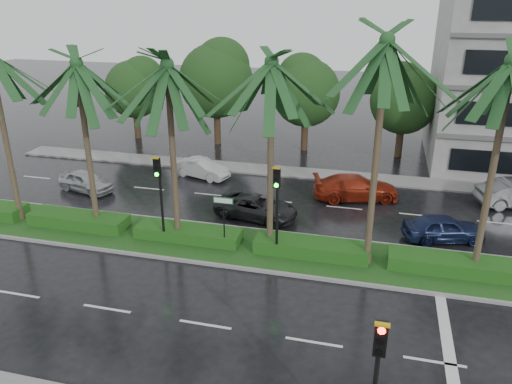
% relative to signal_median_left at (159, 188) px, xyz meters
% --- Properties ---
extents(ground, '(120.00, 120.00, 0.00)m').
position_rel_signal_median_left_xyz_m(ground, '(4.00, -0.30, -3.00)').
color(ground, black).
rests_on(ground, ground).
extents(far_sidewalk, '(40.00, 2.00, 0.12)m').
position_rel_signal_median_left_xyz_m(far_sidewalk, '(4.00, 11.70, -2.94)').
color(far_sidewalk, slate).
rests_on(far_sidewalk, ground).
extents(median, '(36.00, 4.00, 0.15)m').
position_rel_signal_median_left_xyz_m(median, '(4.00, 0.70, -2.92)').
color(median, gray).
rests_on(median, ground).
extents(hedge, '(35.20, 1.40, 0.60)m').
position_rel_signal_median_left_xyz_m(hedge, '(4.00, 0.70, -2.55)').
color(hedge, '#1A4213').
rests_on(hedge, median).
extents(lane_markings, '(34.00, 13.06, 0.01)m').
position_rel_signal_median_left_xyz_m(lane_markings, '(7.04, -0.73, -2.99)').
color(lane_markings, silver).
rests_on(lane_markings, ground).
extents(palm_row, '(26.30, 4.20, 10.31)m').
position_rel_signal_median_left_xyz_m(palm_row, '(2.75, 0.72, 5.13)').
color(palm_row, '#433226').
rests_on(palm_row, median).
extents(signal_median_left, '(0.34, 0.42, 4.36)m').
position_rel_signal_median_left_xyz_m(signal_median_left, '(0.00, 0.00, 0.00)').
color(signal_median_left, black).
rests_on(signal_median_left, median).
extents(signal_median_right, '(0.34, 0.42, 4.36)m').
position_rel_signal_median_left_xyz_m(signal_median_right, '(5.50, 0.00, 0.00)').
color(signal_median_right, black).
rests_on(signal_median_right, median).
extents(street_sign, '(0.95, 0.09, 2.60)m').
position_rel_signal_median_left_xyz_m(street_sign, '(3.00, 0.18, -0.87)').
color(street_sign, black).
rests_on(street_sign, median).
extents(bg_trees, '(32.71, 5.69, 8.22)m').
position_rel_signal_median_left_xyz_m(bg_trees, '(3.46, 17.29, 1.71)').
color(bg_trees, '#332117').
rests_on(bg_trees, ground).
extents(car_silver, '(2.41, 3.93, 1.25)m').
position_rel_signal_median_left_xyz_m(car_silver, '(-7.50, 5.40, -2.37)').
color(car_silver, '#ACB0B4').
rests_on(car_silver, ground).
extents(car_white, '(2.30, 3.95, 1.23)m').
position_rel_signal_median_left_xyz_m(car_white, '(-1.50, 9.43, -2.38)').
color(car_white, '#B4B4B4').
rests_on(car_white, ground).
extents(car_darkgrey, '(2.80, 4.76, 1.24)m').
position_rel_signal_median_left_xyz_m(car_darkgrey, '(3.50, 4.19, -2.38)').
color(car_darkgrey, black).
rests_on(car_darkgrey, ground).
extents(car_red, '(3.25, 5.29, 1.43)m').
position_rel_signal_median_left_xyz_m(car_red, '(8.50, 8.19, -2.28)').
color(car_red, maroon).
rests_on(car_red, ground).
extents(car_blue, '(2.57, 4.15, 1.32)m').
position_rel_signal_median_left_xyz_m(car_blue, '(13.00, 3.92, -2.34)').
color(car_blue, '#172146').
rests_on(car_blue, ground).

